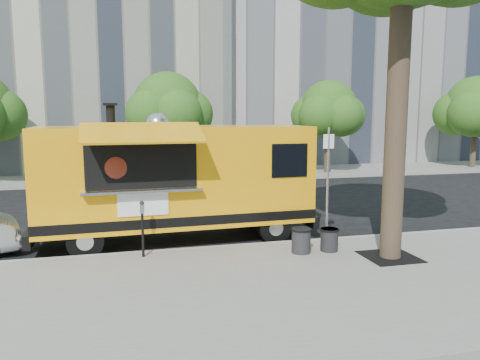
% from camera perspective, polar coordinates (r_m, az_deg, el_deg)
% --- Properties ---
extents(ground, '(120.00, 120.00, 0.00)m').
position_cam_1_polar(ground, '(13.13, 1.34, -7.28)').
color(ground, black).
rests_on(ground, ground).
extents(sidewalk, '(60.00, 6.00, 0.15)m').
position_cam_1_polar(sidewalk, '(9.50, 8.01, -12.97)').
color(sidewalk, gray).
rests_on(sidewalk, ground).
extents(curb, '(60.00, 0.14, 0.16)m').
position_cam_1_polar(curb, '(12.25, 2.52, -8.05)').
color(curb, '#999993').
rests_on(curb, ground).
extents(far_sidewalk, '(60.00, 5.00, 0.15)m').
position_cam_1_polar(far_sidewalk, '(26.14, -6.63, 0.55)').
color(far_sidewalk, gray).
rests_on(far_sidewalk, ground).
extents(building_mid, '(20.00, 14.00, 20.00)m').
position_cam_1_polar(building_mid, '(38.97, 9.72, 17.61)').
color(building_mid, '#A59D9A').
rests_on(building_mid, ground).
extents(tree_well, '(1.20, 1.20, 0.02)m').
position_cam_1_polar(tree_well, '(11.63, 17.80, -8.90)').
color(tree_well, black).
rests_on(tree_well, sidewalk).
extents(far_tree_b, '(3.60, 3.60, 5.50)m').
position_cam_1_polar(far_tree_b, '(25.01, -8.82, 8.81)').
color(far_tree_b, '#33261C').
rests_on(far_tree_b, far_sidewalk).
extents(far_tree_c, '(3.24, 3.24, 5.21)m').
position_cam_1_polar(far_tree_c, '(27.11, 10.76, 8.45)').
color(far_tree_c, '#33261C').
rests_on(far_tree_c, far_sidewalk).
extents(far_tree_d, '(3.78, 3.78, 5.64)m').
position_cam_1_polar(far_tree_d, '(32.76, 26.84, 7.95)').
color(far_tree_d, '#33261C').
rests_on(far_tree_d, far_sidewalk).
extents(sign_post, '(0.28, 0.06, 3.00)m').
position_cam_1_polar(sign_post, '(11.85, 10.64, 0.05)').
color(sign_post, silver).
rests_on(sign_post, sidewalk).
extents(parking_meter, '(0.11, 0.11, 1.33)m').
position_cam_1_polar(parking_meter, '(11.13, -11.81, -5.04)').
color(parking_meter, black).
rests_on(parking_meter, sidewalk).
extents(food_truck, '(7.59, 3.68, 3.72)m').
position_cam_1_polar(food_truck, '(12.79, -7.94, 0.25)').
color(food_truck, '#FFA60D').
rests_on(food_truck, ground).
extents(trash_bin_left, '(0.46, 0.46, 0.56)m').
position_cam_1_polar(trash_bin_left, '(11.70, 10.83, -7.07)').
color(trash_bin_left, black).
rests_on(trash_bin_left, sidewalk).
extents(trash_bin_right, '(0.50, 0.50, 0.60)m').
position_cam_1_polar(trash_bin_right, '(11.43, 7.46, -7.24)').
color(trash_bin_right, black).
rests_on(trash_bin_right, sidewalk).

